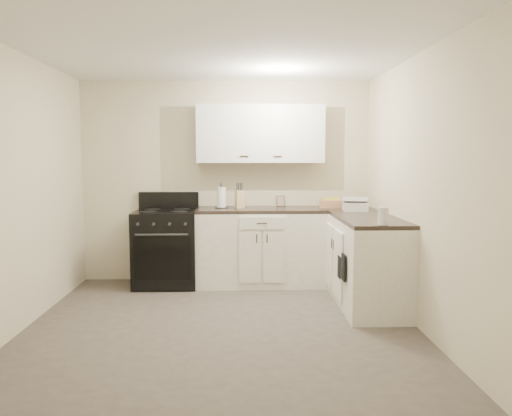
{
  "coord_description": "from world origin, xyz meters",
  "views": [
    {
      "loc": [
        0.17,
        -4.51,
        1.57
      ],
      "look_at": [
        0.35,
        0.85,
        1.01
      ],
      "focal_mm": 35.0,
      "sensor_mm": 36.0,
      "label": 1
    }
  ],
  "objects_px": {
    "stove": "(166,248)",
    "paper_towel": "(221,198)",
    "wicker_basket": "(331,204)",
    "countertop_grill": "(355,207)",
    "knife_block": "(240,199)"
  },
  "relations": [
    {
      "from": "knife_block",
      "to": "paper_towel",
      "type": "bearing_deg",
      "value": 155.93
    },
    {
      "from": "knife_block",
      "to": "stove",
      "type": "bearing_deg",
      "value": 162.38
    },
    {
      "from": "stove",
      "to": "wicker_basket",
      "type": "xyz_separation_m",
      "value": [
        2.02,
        0.07,
        0.53
      ]
    },
    {
      "from": "countertop_grill",
      "to": "wicker_basket",
      "type": "bearing_deg",
      "value": 125.97
    },
    {
      "from": "knife_block",
      "to": "paper_towel",
      "type": "xyz_separation_m",
      "value": [
        -0.22,
        0.01,
        0.02
      ]
    },
    {
      "from": "knife_block",
      "to": "paper_towel",
      "type": "relative_size",
      "value": 0.86
    },
    {
      "from": "paper_towel",
      "to": "wicker_basket",
      "type": "distance_m",
      "value": 1.35
    },
    {
      "from": "stove",
      "to": "paper_towel",
      "type": "xyz_separation_m",
      "value": [
        0.67,
        0.07,
        0.61
      ]
    },
    {
      "from": "stove",
      "to": "countertop_grill",
      "type": "distance_m",
      "value": 2.31
    },
    {
      "from": "wicker_basket",
      "to": "countertop_grill",
      "type": "bearing_deg",
      "value": -61.03
    },
    {
      "from": "stove",
      "to": "knife_block",
      "type": "bearing_deg",
      "value": 4.06
    },
    {
      "from": "wicker_basket",
      "to": "countertop_grill",
      "type": "height_order",
      "value": "countertop_grill"
    },
    {
      "from": "knife_block",
      "to": "wicker_basket",
      "type": "distance_m",
      "value": 1.13
    },
    {
      "from": "countertop_grill",
      "to": "stove",
      "type": "bearing_deg",
      "value": 179.29
    },
    {
      "from": "wicker_basket",
      "to": "stove",
      "type": "bearing_deg",
      "value": -177.96
    }
  ]
}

